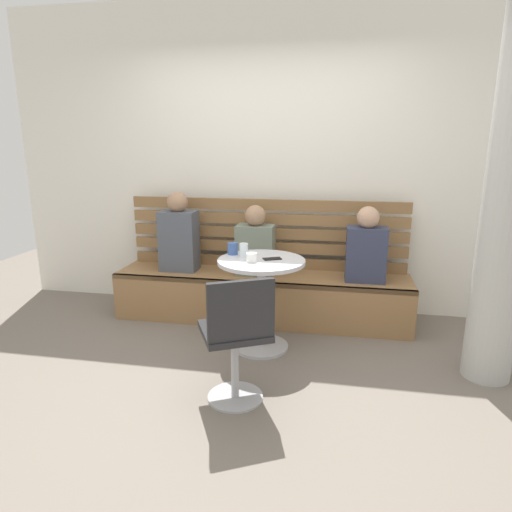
% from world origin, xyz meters
% --- Properties ---
extents(ground, '(8.00, 8.00, 0.00)m').
position_xyz_m(ground, '(0.00, 0.00, 0.00)').
color(ground, '#70665B').
extents(back_wall, '(5.20, 0.10, 2.90)m').
position_xyz_m(back_wall, '(0.00, 1.64, 1.45)').
color(back_wall, white).
rests_on(back_wall, ground).
extents(concrete_pillar, '(0.32, 0.32, 2.80)m').
position_xyz_m(concrete_pillar, '(1.75, 0.45, 1.40)').
color(concrete_pillar, '#B2B2AD').
rests_on(concrete_pillar, ground).
extents(booth_bench, '(2.70, 0.52, 0.44)m').
position_xyz_m(booth_bench, '(0.00, 1.20, 0.22)').
color(booth_bench, olive).
rests_on(booth_bench, ground).
extents(booth_backrest, '(2.65, 0.04, 0.66)m').
position_xyz_m(booth_backrest, '(0.00, 1.44, 0.78)').
color(booth_backrest, olive).
rests_on(booth_backrest, booth_bench).
extents(cafe_table, '(0.68, 0.68, 0.74)m').
position_xyz_m(cafe_table, '(0.11, 0.60, 0.52)').
color(cafe_table, '#ADADB2').
rests_on(cafe_table, ground).
extents(white_chair, '(0.54, 0.54, 0.85)m').
position_xyz_m(white_chair, '(0.10, -0.21, 0.46)').
color(white_chair, '#ADADB2').
rests_on(white_chair, ground).
extents(person_adult, '(0.34, 0.22, 0.74)m').
position_xyz_m(person_adult, '(-0.79, 1.21, 0.77)').
color(person_adult, '#4C515B').
rests_on(person_adult, booth_bench).
extents(person_child_left, '(0.34, 0.22, 0.64)m').
position_xyz_m(person_child_left, '(-0.05, 1.20, 0.72)').
color(person_child_left, slate).
rests_on(person_child_left, booth_bench).
extents(person_child_middle, '(0.34, 0.22, 0.66)m').
position_xyz_m(person_child_middle, '(0.93, 1.17, 0.73)').
color(person_child_middle, '#333851').
rests_on(person_child_middle, booth_bench).
extents(cup_water_clear, '(0.07, 0.07, 0.11)m').
position_xyz_m(cup_water_clear, '(-0.04, 0.65, 0.80)').
color(cup_water_clear, white).
rests_on(cup_water_clear, cafe_table).
extents(cup_mug_blue, '(0.08, 0.08, 0.09)m').
position_xyz_m(cup_mug_blue, '(-0.15, 0.72, 0.79)').
color(cup_mug_blue, '#3D5B9E').
rests_on(cup_mug_blue, cafe_table).
extents(cup_ceramic_white, '(0.08, 0.08, 0.07)m').
position_xyz_m(cup_ceramic_white, '(0.05, 0.52, 0.78)').
color(cup_ceramic_white, white).
rests_on(cup_ceramic_white, cafe_table).
extents(phone_on_table, '(0.16, 0.12, 0.01)m').
position_xyz_m(phone_on_table, '(0.19, 0.62, 0.74)').
color(phone_on_table, black).
rests_on(phone_on_table, cafe_table).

